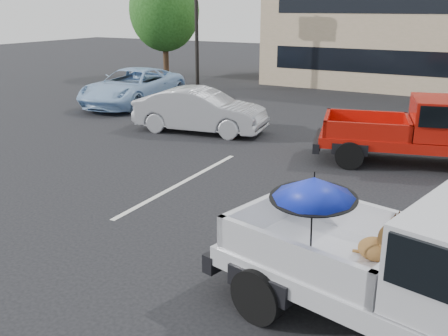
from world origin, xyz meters
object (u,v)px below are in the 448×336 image
at_px(red_pickup, 436,129).
at_px(blue_suv, 133,87).
at_px(silver_sedan, 200,110).
at_px(tree_left, 164,11).

bearing_deg(red_pickup, blue_suv, 152.34).
bearing_deg(blue_suv, silver_sedan, -34.62).
relative_size(tree_left, silver_sedan, 1.39).
xyz_separation_m(red_pickup, silver_sedan, (-7.23, 0.20, -0.25)).
bearing_deg(blue_suv, tree_left, 109.85).
bearing_deg(silver_sedan, tree_left, 31.20).
height_order(silver_sedan, blue_suv, blue_suv).
xyz_separation_m(tree_left, red_pickup, (15.98, -10.70, -2.77)).
height_order(tree_left, blue_suv, tree_left).
relative_size(red_pickup, blue_suv, 1.05).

